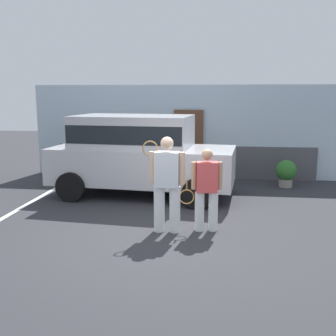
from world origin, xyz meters
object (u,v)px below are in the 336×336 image
at_px(parked_suv, 139,151).
at_px(potted_plant_by_porch, 286,172).
at_px(tennis_player_man, 167,183).
at_px(tennis_player_woman, 206,189).

distance_m(parked_suv, potted_plant_by_porch, 4.22).
bearing_deg(tennis_player_man, potted_plant_by_porch, -123.29).
distance_m(tennis_player_man, potted_plant_by_porch, 5.05).
distance_m(tennis_player_woman, potted_plant_by_porch, 4.53).
height_order(parked_suv, tennis_player_man, parked_suv).
bearing_deg(tennis_player_woman, tennis_player_man, 5.26).
bearing_deg(parked_suv, tennis_player_woman, -50.01).
xyz_separation_m(parked_suv, tennis_player_woman, (1.82, -2.58, -0.33)).
xyz_separation_m(parked_suv, tennis_player_man, (1.08, -2.73, -0.20)).
relative_size(parked_suv, potted_plant_by_porch, 6.22).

